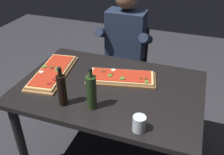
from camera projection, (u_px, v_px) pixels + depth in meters
ground_plane at (110, 152)px, 2.32m from camera, size 6.40×6.40×0.00m
dining_table at (110, 96)px, 1.98m from camera, size 1.40×0.96×0.74m
pizza_rectangular_front at (121, 77)px, 2.00m from camera, size 0.59×0.35×0.05m
pizza_rectangular_left at (53, 72)px, 2.07m from camera, size 0.33×0.63×0.05m
wine_bottle_dark at (91, 92)px, 1.64m from camera, size 0.07×0.07×0.30m
oil_bottle_amber at (62, 90)px, 1.68m from camera, size 0.06×0.06×0.29m
tumbler_near_camera at (139, 124)px, 1.50m from camera, size 0.08×0.08×0.10m
diner_chair at (127, 63)px, 2.78m from camera, size 0.44×0.44×0.87m
seated_diner at (124, 46)px, 2.55m from camera, size 0.53×0.41×1.33m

